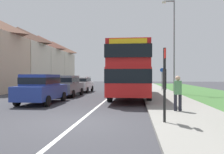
{
  "coord_description": "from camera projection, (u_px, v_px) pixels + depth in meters",
  "views": [
    {
      "loc": [
        2.04,
        -7.83,
        1.66
      ],
      "look_at": [
        0.66,
        5.32,
        1.6
      ],
      "focal_mm": 35.98,
      "sensor_mm": 36.0,
      "label": 1
    }
  ],
  "objects": [
    {
      "name": "pedestrian_at_stop",
      "position": [
        178.0,
        92.0,
        9.85
      ],
      "size": [
        0.34,
        0.34,
        1.67
      ],
      "color": "#23232D",
      "rests_on": "ground_plane"
    },
    {
      "name": "parked_car_blue",
      "position": [
        42.0,
        88.0,
        13.46
      ],
      "size": [
        1.94,
        4.31,
        1.75
      ],
      "color": "navy",
      "rests_on": "ground_plane"
    },
    {
      "name": "pavement_near_side",
      "position": [
        171.0,
        102.0,
        13.54
      ],
      "size": [
        3.2,
        68.0,
        0.12
      ],
      "primitive_type": "cube",
      "color": "gray",
      "rests_on": "ground_plane"
    },
    {
      "name": "lane_marking_centre",
      "position": [
        107.0,
        99.0,
        15.97
      ],
      "size": [
        0.14,
        60.0,
        0.01
      ],
      "primitive_type": "cube",
      "color": "silver",
      "rests_on": "ground_plane"
    },
    {
      "name": "ground_plane",
      "position": [
        78.0,
        122.0,
        8.01
      ],
      "size": [
        120.0,
        120.0,
        0.0
      ],
      "primitive_type": "plane",
      "color": "#38383D"
    },
    {
      "name": "double_decker_bus",
      "position": [
        130.0,
        70.0,
        17.45
      ],
      "size": [
        2.8,
        11.45,
        3.7
      ],
      "color": "red",
      "rests_on": "ground_plane"
    },
    {
      "name": "cycle_route_sign",
      "position": [
        162.0,
        78.0,
        24.05
      ],
      "size": [
        0.44,
        0.08,
        2.52
      ],
      "color": "slate",
      "rests_on": "ground_plane"
    },
    {
      "name": "house_terrace_far_side",
      "position": [
        29.0,
        60.0,
        31.72
      ],
      "size": [
        6.53,
        24.32,
        7.97
      ],
      "color": "#C1A88E",
      "rests_on": "ground_plane"
    },
    {
      "name": "parked_car_grey",
      "position": [
        67.0,
        85.0,
        18.32
      ],
      "size": [
        1.94,
        4.26,
        1.69
      ],
      "color": "slate",
      "rests_on": "ground_plane"
    },
    {
      "name": "street_lamp_mid",
      "position": [
        173.0,
        41.0,
        19.88
      ],
      "size": [
        1.14,
        0.2,
        8.37
      ],
      "color": "slate",
      "rests_on": "ground_plane"
    },
    {
      "name": "bus_stop_sign",
      "position": [
        165.0,
        80.0,
        7.47
      ],
      "size": [
        0.09,
        0.52,
        2.6
      ],
      "color": "black",
      "rests_on": "ground_plane"
    },
    {
      "name": "parked_car_white",
      "position": [
        82.0,
        84.0,
        23.05
      ],
      "size": [
        1.88,
        4.0,
        1.59
      ],
      "color": "silver",
      "rests_on": "ground_plane"
    }
  ]
}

